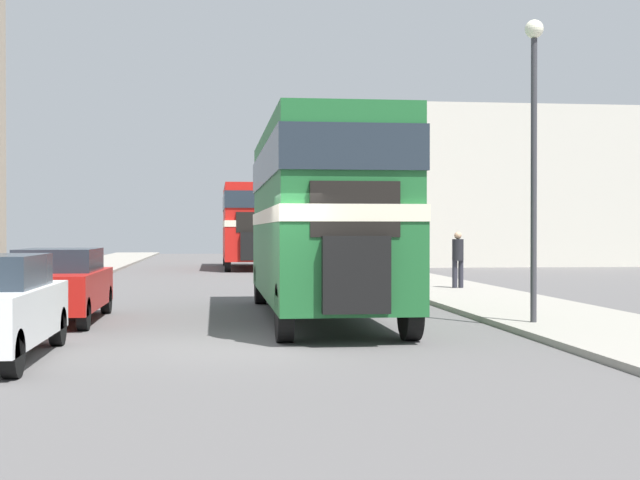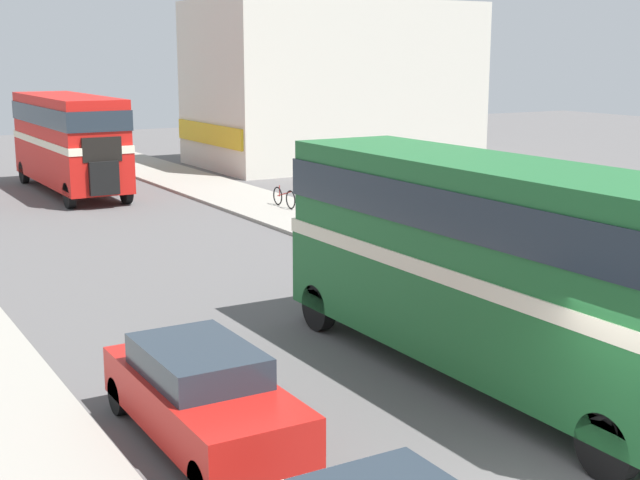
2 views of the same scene
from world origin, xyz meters
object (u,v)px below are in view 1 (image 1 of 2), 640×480
at_px(double_decker_bus, 320,207).
at_px(bus_distant, 249,220).
at_px(car_parked_mid, 59,284).
at_px(pedestrian_walking, 458,256).
at_px(street_lamp, 534,124).
at_px(bicycle_on_pavement, 396,264).

height_order(double_decker_bus, bus_distant, bus_distant).
height_order(car_parked_mid, pedestrian_walking, pedestrian_walking).
relative_size(car_parked_mid, pedestrian_walking, 2.54).
bearing_deg(street_lamp, double_decker_bus, 147.82).
relative_size(double_decker_bus, car_parked_mid, 2.24).
distance_m(car_parked_mid, street_lamp, 10.19).
relative_size(pedestrian_walking, bicycle_on_pavement, 0.99).
height_order(bicycle_on_pavement, street_lamp, street_lamp).
relative_size(double_decker_bus, street_lamp, 1.70).
height_order(bus_distant, bicycle_on_pavement, bus_distant).
xyz_separation_m(double_decker_bus, car_parked_mid, (-5.50, -0.04, -1.62)).
bearing_deg(double_decker_bus, car_parked_mid, -179.59).
bearing_deg(bus_distant, double_decker_bus, -88.81).
bearing_deg(pedestrian_walking, car_parked_mid, -143.65).
height_order(car_parked_mid, street_lamp, street_lamp).
xyz_separation_m(double_decker_bus, street_lamp, (3.88, -2.44, 1.55)).
xyz_separation_m(car_parked_mid, bicycle_on_pavement, (10.80, 17.65, -0.30)).
distance_m(double_decker_bus, street_lamp, 4.84).
xyz_separation_m(bus_distant, car_parked_mid, (-4.96, -26.07, -1.66)).
bearing_deg(double_decker_bus, pedestrian_walking, 56.29).
relative_size(bus_distant, car_parked_mid, 2.20).
bearing_deg(pedestrian_walking, double_decker_bus, -123.71).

